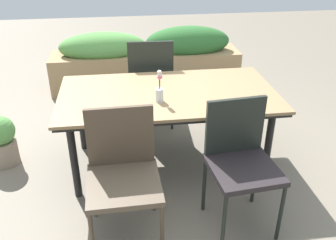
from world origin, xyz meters
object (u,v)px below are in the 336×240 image
at_px(flower_vase, 159,89).
at_px(chair_near_right, 240,156).
at_px(dining_table, 168,99).
at_px(chair_far_side, 151,79).
at_px(chair_near_left, 123,169).
at_px(planter_box, 147,60).
at_px(potted_plant, 2,140).

bearing_deg(flower_vase, chair_near_right, -51.12).
distance_m(dining_table, chair_far_side, 0.77).
distance_m(chair_near_left, flower_vase, 0.74).
bearing_deg(planter_box, chair_near_left, -98.30).
bearing_deg(potted_plant, chair_far_side, 21.82).
bearing_deg(flower_vase, chair_far_side, 89.41).
xyz_separation_m(dining_table, chair_far_side, (-0.08, 0.76, -0.12)).
bearing_deg(dining_table, flower_vase, -118.72).
relative_size(flower_vase, potted_plant, 0.56).
height_order(chair_near_left, potted_plant, chair_near_left).
bearing_deg(chair_far_side, dining_table, -81.34).
xyz_separation_m(planter_box, potted_plant, (-1.45, -1.63, -0.13)).
relative_size(dining_table, chair_near_right, 1.96).
bearing_deg(chair_near_right, chair_far_side, -78.21).
height_order(chair_far_side, chair_near_left, chair_far_side).
bearing_deg(chair_far_side, potted_plant, -155.55).
distance_m(chair_far_side, potted_plant, 1.53).
xyz_separation_m(flower_vase, planter_box, (0.06, 1.99, -0.44)).
height_order(chair_near_right, chair_near_left, chair_near_right).
relative_size(chair_far_side, chair_near_left, 1.07).
relative_size(dining_table, potted_plant, 3.85).
relative_size(chair_near_right, flower_vase, 3.52).
relative_size(planter_box, potted_plant, 5.16).
distance_m(flower_vase, potted_plant, 1.54).
distance_m(dining_table, flower_vase, 0.25).
height_order(chair_far_side, flower_vase, flower_vase).
height_order(flower_vase, potted_plant, flower_vase).
xyz_separation_m(chair_near_right, planter_box, (-0.43, 2.60, -0.17)).
xyz_separation_m(chair_near_right, flower_vase, (-0.49, 0.61, 0.27)).
height_order(dining_table, chair_near_left, chair_near_left).
bearing_deg(chair_near_left, flower_vase, -119.31).
bearing_deg(planter_box, chair_near_right, -80.56).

